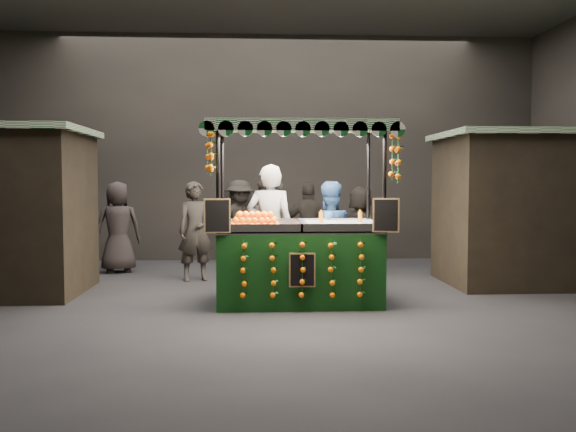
{
  "coord_description": "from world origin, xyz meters",
  "views": [
    {
      "loc": [
        -0.31,
        -8.91,
        1.78
      ],
      "look_at": [
        0.21,
        0.51,
        1.24
      ],
      "focal_mm": 38.8,
      "sensor_mm": 36.0,
      "label": 1
    }
  ],
  "objects": [
    {
      "name": "neighbour_stall_right",
      "position": [
        4.4,
        1.5,
        1.31
      ],
      "size": [
        3.0,
        2.2,
        2.6
      ],
      "color": "black",
      "rests_on": "ground"
    },
    {
      "name": "shopper_4",
      "position": [
        -2.93,
        3.21,
        0.88
      ],
      "size": [
        0.98,
        0.78,
        1.76
      ],
      "rotation": [
        0.0,
        0.0,
        3.43
      ],
      "color": "#292221",
      "rests_on": "ground"
    },
    {
      "name": "vendor_blue",
      "position": [
        0.87,
        0.89,
        0.88
      ],
      "size": [
        1.03,
        0.92,
        1.76
      ],
      "rotation": [
        0.0,
        0.0,
        3.48
      ],
      "color": "navy",
      "rests_on": "ground"
    },
    {
      "name": "shopper_5",
      "position": [
        1.74,
        2.83,
        0.83
      ],
      "size": [
        1.25,
        1.57,
        1.67
      ],
      "rotation": [
        0.0,
        0.0,
        2.14
      ],
      "color": "#272320",
      "rests_on": "ground"
    },
    {
      "name": "juice_stall",
      "position": [
        0.34,
        -0.03,
        0.81
      ],
      "size": [
        2.68,
        1.58,
        2.6
      ],
      "color": "black",
      "rests_on": "ground"
    },
    {
      "name": "shopper_3",
      "position": [
        -0.62,
        4.6,
        0.9
      ],
      "size": [
        1.28,
        1.29,
        1.79
      ],
      "rotation": [
        0.0,
        0.0,
        0.8
      ],
      "color": "#2D2925",
      "rests_on": "ground"
    },
    {
      "name": "vendor_grey",
      "position": [
        -0.05,
        0.87,
        1.01
      ],
      "size": [
        0.8,
        0.58,
        2.03
      ],
      "rotation": [
        0.0,
        0.0,
        3.01
      ],
      "color": "slate",
      "rests_on": "ground"
    },
    {
      "name": "shopper_1",
      "position": [
        -0.03,
        1.8,
        0.91
      ],
      "size": [
        1.11,
        1.05,
        1.81
      ],
      "rotation": [
        0.0,
        0.0,
        -0.57
      ],
      "color": "black",
      "rests_on": "ground"
    },
    {
      "name": "shopper_6",
      "position": [
        0.13,
        4.03,
        0.87
      ],
      "size": [
        0.46,
        0.66,
        1.74
      ],
      "rotation": [
        0.0,
        0.0,
        -1.51
      ],
      "color": "#2C2724",
      "rests_on": "ground"
    },
    {
      "name": "shopper_0",
      "position": [
        -1.33,
        2.11,
        0.88
      ],
      "size": [
        0.75,
        0.61,
        1.76
      ],
      "rotation": [
        0.0,
        0.0,
        0.34
      ],
      "color": "#292522",
      "rests_on": "ground"
    },
    {
      "name": "shopper_2",
      "position": [
        0.75,
        2.9,
        0.87
      ],
      "size": [
        1.06,
        0.52,
        1.74
      ],
      "rotation": [
        0.0,
        0.0,
        3.04
      ],
      "color": "black",
      "rests_on": "ground"
    },
    {
      "name": "ground",
      "position": [
        0.0,
        0.0,
        0.0
      ],
      "size": [
        12.0,
        12.0,
        0.0
      ],
      "primitive_type": "plane",
      "color": "black",
      "rests_on": "ground"
    },
    {
      "name": "market_hall",
      "position": [
        0.0,
        0.0,
        3.38
      ],
      "size": [
        12.1,
        10.1,
        5.05
      ],
      "color": "black",
      "rests_on": "ground"
    }
  ]
}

